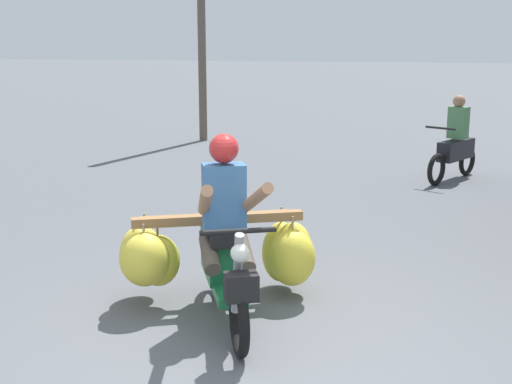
# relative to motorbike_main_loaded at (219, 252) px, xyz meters

# --- Properties ---
(ground_plane) EXTENTS (120.00, 120.00, 0.00)m
(ground_plane) POSITION_rel_motorbike_main_loaded_xyz_m (0.59, -1.11, -0.50)
(ground_plane) COLOR #56595E
(motorbike_main_loaded) EXTENTS (1.78, 1.99, 1.58)m
(motorbike_main_loaded) POSITION_rel_motorbike_main_loaded_xyz_m (0.00, 0.00, 0.00)
(motorbike_main_loaded) COLOR black
(motorbike_main_loaded) RESTS_ON ground
(motorbike_distant_ahead_left) EXTENTS (0.88, 1.47, 1.40)m
(motorbike_distant_ahead_left) POSITION_rel_motorbike_main_loaded_xyz_m (2.18, 6.20, 0.06)
(motorbike_distant_ahead_left) COLOR black
(motorbike_distant_ahead_left) RESTS_ON ground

